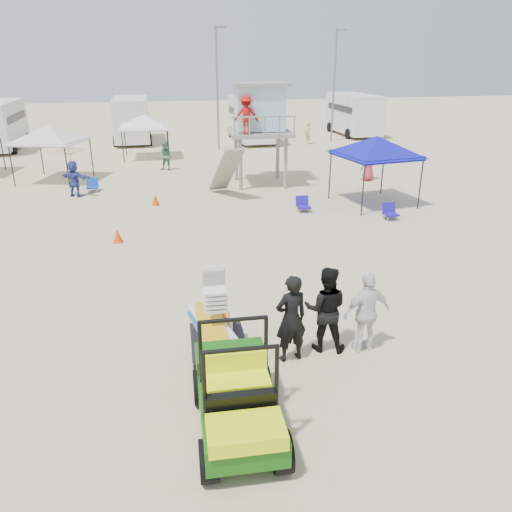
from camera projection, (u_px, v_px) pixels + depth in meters
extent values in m
plane|color=beige|center=(263.00, 367.00, 10.46)|extent=(140.00, 140.00, 0.00)
cube|color=#134F0C|center=(238.00, 405.00, 8.44)|extent=(1.41, 2.64, 0.45)
cube|color=#EBFC0D|center=(237.00, 392.00, 8.33)|extent=(1.21, 0.78, 0.25)
cylinder|color=black|center=(212.00, 462.00, 7.57)|extent=(0.32, 0.67, 0.66)
cube|color=black|center=(218.00, 343.00, 10.58)|extent=(1.23, 1.73, 0.11)
cylinder|color=black|center=(196.00, 353.00, 10.56)|extent=(0.20, 0.45, 0.44)
imported|color=black|center=(291.00, 319.00, 10.40)|extent=(0.79, 0.59, 1.95)
imported|color=black|center=(326.00, 309.00, 10.79)|extent=(1.15, 1.02, 1.95)
imported|color=silver|center=(367.00, 312.00, 10.75)|extent=(1.13, 0.58, 1.85)
cylinder|color=gray|center=(243.00, 165.00, 23.92)|extent=(0.18, 0.18, 2.51)
cube|color=gray|center=(260.00, 133.00, 24.64)|extent=(3.24, 3.24, 0.16)
cube|color=#A9D2DB|center=(259.00, 108.00, 24.48)|extent=(2.46, 2.18, 2.11)
imported|color=#B20F0F|center=(248.00, 115.00, 23.22)|extent=(1.14, 0.65, 1.76)
cylinder|color=black|center=(356.00, 188.00, 20.22)|extent=(0.06, 0.06, 2.21)
pyramid|color=#0F10A5|center=(377.00, 136.00, 21.08)|extent=(3.34, 3.34, 0.80)
cube|color=#0F10A5|center=(376.00, 155.00, 21.37)|extent=(3.34, 3.34, 0.18)
cylinder|color=black|center=(18.00, 168.00, 24.28)|extent=(0.06, 0.06, 2.13)
pyramid|color=silver|center=(48.00, 125.00, 25.20)|extent=(3.86, 3.86, 0.80)
cube|color=silver|center=(50.00, 141.00, 25.49)|extent=(3.86, 3.86, 0.18)
cylinder|color=black|center=(123.00, 147.00, 30.42)|extent=(0.06, 0.06, 1.99)
pyramid|color=white|center=(144.00, 114.00, 31.29)|extent=(2.98, 2.98, 0.80)
cube|color=white|center=(145.00, 127.00, 31.59)|extent=(2.98, 2.98, 0.18)
imported|color=gold|center=(72.00, 164.00, 25.87)|extent=(2.76, 2.77, 1.80)
cone|color=#FE4308|center=(118.00, 235.00, 17.45)|extent=(0.34, 0.34, 0.50)
cone|color=#E24107|center=(155.00, 200.00, 21.86)|extent=(0.34, 0.34, 0.50)
cube|color=#103DB3|center=(92.00, 187.00, 24.07)|extent=(0.57, 0.53, 0.06)
cube|color=#103DB3|center=(92.00, 182.00, 24.21)|extent=(0.55, 0.20, 0.44)
cylinder|color=#B2B2B7|center=(88.00, 191.00, 23.88)|extent=(0.03, 0.03, 0.20)
cube|color=#200FA5|center=(391.00, 214.00, 19.90)|extent=(0.54, 0.50, 0.06)
cube|color=#200FA5|center=(389.00, 208.00, 20.05)|extent=(0.54, 0.17, 0.44)
cylinder|color=#B2B2B7|center=(388.00, 219.00, 19.72)|extent=(0.03, 0.03, 0.20)
cube|color=#200FAB|center=(304.00, 207.00, 20.91)|extent=(0.56, 0.52, 0.06)
cube|color=#200FAB|center=(302.00, 201.00, 21.05)|extent=(0.55, 0.19, 0.44)
cylinder|color=#B2B2B7|center=(300.00, 211.00, 20.73)|extent=(0.03, 0.03, 0.20)
cube|color=silver|center=(131.00, 118.00, 37.82)|extent=(2.50, 6.50, 3.00)
cube|color=black|center=(131.00, 112.00, 37.65)|extent=(2.54, 5.20, 0.50)
cylinder|color=black|center=(115.00, 141.00, 36.18)|extent=(0.25, 0.80, 0.80)
cube|color=silver|center=(251.00, 118.00, 38.23)|extent=(2.50, 7.00, 3.00)
cube|color=black|center=(251.00, 112.00, 38.07)|extent=(2.54, 5.60, 0.50)
cylinder|color=black|center=(241.00, 141.00, 36.45)|extent=(0.25, 0.80, 0.80)
cube|color=silver|center=(354.00, 113.00, 41.37)|extent=(2.50, 6.60, 3.00)
cube|color=black|center=(354.00, 108.00, 41.20)|extent=(2.54, 5.28, 0.50)
cylinder|color=black|center=(348.00, 134.00, 39.70)|extent=(0.25, 0.80, 0.80)
cylinder|color=slate|center=(217.00, 90.00, 34.08)|extent=(0.14, 0.14, 8.00)
cylinder|color=slate|center=(334.00, 87.00, 37.22)|extent=(0.14, 0.14, 8.00)
imported|color=#B4D750|center=(308.00, 133.00, 37.21)|extent=(0.47, 0.65, 1.65)
imported|color=#313F95|center=(74.00, 179.00, 23.02)|extent=(1.58, 1.25, 1.68)
imported|color=#497A61|center=(166.00, 156.00, 28.41)|extent=(0.97, 0.87, 1.63)
imported|color=#B43343|center=(369.00, 163.00, 26.08)|extent=(1.06, 0.94, 1.82)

